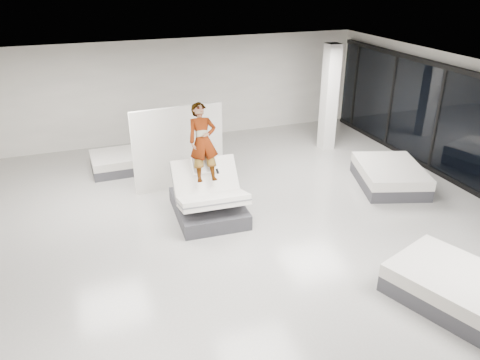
% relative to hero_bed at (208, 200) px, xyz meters
% --- Properties ---
extents(room, '(14.00, 14.04, 3.20)m').
position_rel_hero_bed_xyz_m(room, '(0.68, -1.57, 1.20)').
color(room, '#AAA8A1').
rests_on(room, ground).
extents(hero_bed, '(1.57, 2.03, 1.33)m').
position_rel_hero_bed_xyz_m(hero_bed, '(0.00, 0.00, 0.00)').
color(hero_bed, '#343439').
rests_on(hero_bed, floor).
extents(person, '(0.73, 1.80, 1.24)m').
position_rel_hero_bed_xyz_m(person, '(0.01, 0.34, 0.91)').
color(person, slate).
rests_on(person, hero_bed).
extents(remote, '(0.06, 0.14, 0.08)m').
position_rel_hero_bed_xyz_m(remote, '(0.22, -0.02, 0.68)').
color(remote, black).
rests_on(remote, person).
extents(divider_panel, '(2.33, 0.27, 2.12)m').
position_rel_hero_bed_xyz_m(divider_panel, '(-0.25, 1.75, 0.66)').
color(divider_panel, white).
rests_on(divider_panel, floor).
extents(flat_bed_right_far, '(2.08, 2.40, 0.56)m').
position_rel_hero_bed_xyz_m(flat_bed_right_far, '(4.87, -0.07, -0.12)').
color(flat_bed_right_far, '#343439').
rests_on(flat_bed_right_far, floor).
extents(flat_bed_right_near, '(2.13, 2.43, 0.56)m').
position_rel_hero_bed_xyz_m(flat_bed_right_near, '(3.09, -4.32, -0.12)').
color(flat_bed_right_near, '#343439').
rests_on(flat_bed_right_near, floor).
extents(flat_bed_left_far, '(1.75, 1.33, 0.47)m').
position_rel_hero_bed_xyz_m(flat_bed_left_far, '(-1.49, 3.37, -0.16)').
color(flat_bed_left_far, '#343439').
rests_on(flat_bed_left_far, floor).
extents(column, '(0.40, 0.40, 3.20)m').
position_rel_hero_bed_xyz_m(column, '(4.68, 2.93, 1.20)').
color(column, white).
rests_on(column, floor).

